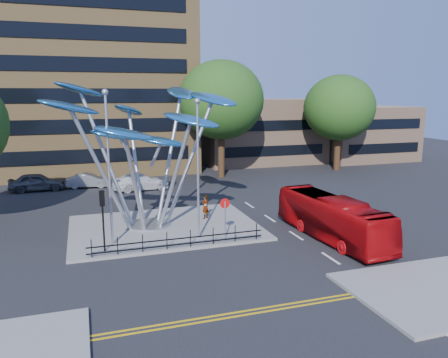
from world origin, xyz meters
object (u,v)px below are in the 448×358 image
object	(u,v)px
tree_far	(339,108)
street_lamp_left	(108,155)
tree_right	(221,100)
leaf_sculpture	(143,123)
street_lamp_right	(198,157)
pedestrian	(205,207)
traffic_light_island	(102,208)
red_bus	(332,218)
parked_car_mid	(89,181)
parked_car_left	(37,182)
parked_car_right	(141,182)
no_entry_sign_island	(225,211)

from	to	relation	value
tree_far	street_lamp_left	distance (m)	32.37
street_lamp_left	tree_right	bearing A→B (deg)	55.95
tree_far	leaf_sculpture	size ratio (longest dim) A/B	0.85
tree_far	street_lamp_left	size ratio (longest dim) A/B	1.23
tree_right	leaf_sculpture	bearing A→B (deg)	-123.31
street_lamp_right	pedestrian	world-z (taller)	street_lamp_right
tree_right	traffic_light_island	world-z (taller)	tree_right
traffic_light_island	red_bus	distance (m)	13.43
street_lamp_left	parked_car_mid	xyz separation A→B (m)	(-0.95, 17.32, -4.70)
street_lamp_left	parked_car_left	world-z (taller)	street_lamp_left
tree_right	leaf_sculpture	size ratio (longest dim) A/B	0.95
tree_right	parked_car_left	xyz separation A→B (m)	(-17.95, -1.18, -7.22)
parked_car_left	parked_car_right	size ratio (longest dim) A/B	0.93
tree_right	parked_car_right	size ratio (longest dim) A/B	2.35
parked_car_mid	leaf_sculpture	bearing A→B (deg)	-159.01
tree_right	street_lamp_right	distance (m)	20.64
tree_far	street_lamp_right	xyz separation A→B (m)	(-21.50, -19.00, -2.01)
tree_right	street_lamp_left	size ratio (longest dim) A/B	1.38
leaf_sculpture	no_entry_sign_island	bearing A→B (deg)	-45.67
tree_right	street_lamp_right	xyz separation A→B (m)	(-7.50, -19.00, -2.94)
street_lamp_right	leaf_sculpture	bearing A→B (deg)	124.91
leaf_sculpture	street_lamp_right	size ratio (longest dim) A/B	1.53
no_entry_sign_island	parked_car_right	size ratio (longest dim) A/B	0.48
street_lamp_left	parked_car_left	size ratio (longest dim) A/B	1.83
tree_far	parked_car_right	distance (m)	24.10
street_lamp_right	parked_car_left	size ratio (longest dim) A/B	1.73
tree_far	parked_car_right	world-z (taller)	tree_far
street_lamp_left	traffic_light_island	distance (m)	2.96
street_lamp_left	leaf_sculpture	bearing A→B (deg)	52.60
red_bus	parked_car_mid	world-z (taller)	red_bus
leaf_sculpture	street_lamp_left	bearing A→B (deg)	-127.40
tree_right	no_entry_sign_island	size ratio (longest dim) A/B	4.94
traffic_light_island	parked_car_mid	xyz separation A→B (m)	(-0.45, 18.32, -1.96)
street_lamp_left	parked_car_mid	distance (m)	17.97
parked_car_left	no_entry_sign_island	bearing A→B (deg)	-147.81
street_lamp_right	parked_car_mid	bearing A→B (deg)	108.45
parked_car_left	parked_car_right	world-z (taller)	parked_car_left
red_bus	parked_car_left	size ratio (longest dim) A/B	1.97
street_lamp_right	pedestrian	bearing A→B (deg)	68.91
traffic_light_island	parked_car_mid	bearing A→B (deg)	91.40
parked_car_mid	pedestrian	bearing A→B (deg)	-144.11
no_entry_sign_island	red_bus	distance (m)	6.50
no_entry_sign_island	traffic_light_island	bearing A→B (deg)	-179.87
traffic_light_island	pedestrian	xyz separation A→B (m)	(7.03, 4.46, -1.63)
no_entry_sign_island	parked_car_right	distance (m)	16.09
pedestrian	parked_car_mid	size ratio (longest dim) A/B	0.42
street_lamp_right	parked_car_mid	size ratio (longest dim) A/B	2.08
parked_car_mid	traffic_light_island	bearing A→B (deg)	-171.05
no_entry_sign_island	parked_car_left	world-z (taller)	no_entry_sign_island
street_lamp_left	red_bus	world-z (taller)	street_lamp_left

